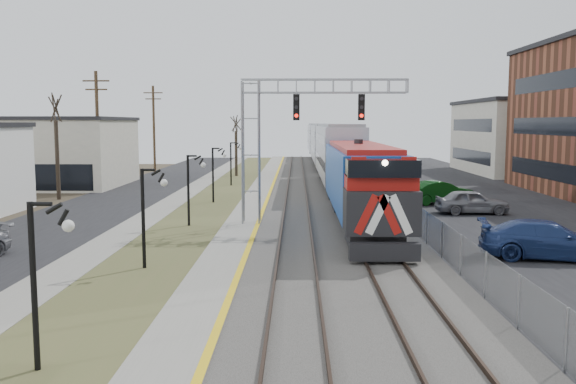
{
  "coord_description": "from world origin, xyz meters",
  "views": [
    {
      "loc": [
        2.02,
        -5.52,
        5.77
      ],
      "look_at": [
        1.62,
        22.32,
        2.6
      ],
      "focal_mm": 38.0,
      "sensor_mm": 36.0,
      "label": 1
    }
  ],
  "objects": [
    {
      "name": "car_lot_e",
      "position": [
        13.12,
        32.83,
        0.77
      ],
      "size": [
        4.52,
        1.83,
        1.54
      ],
      "primitive_type": "imported",
      "rotation": [
        0.0,
        0.0,
        1.57
      ],
      "color": "slate",
      "rests_on": "ground"
    },
    {
      "name": "train",
      "position": [
        5.5,
        62.6,
        2.92
      ],
      "size": [
        3.0,
        85.85,
        5.33
      ],
      "color": "#13449F",
      "rests_on": "ground"
    },
    {
      "name": "lampposts",
      "position": [
        -4.0,
        18.29,
        2.0
      ],
      "size": [
        0.14,
        62.14,
        4.0
      ],
      "color": "black",
      "rests_on": "ground"
    },
    {
      "name": "sidewalk",
      "position": [
        -7.0,
        35.0,
        0.04
      ],
      "size": [
        2.0,
        120.0,
        0.08
      ],
      "primitive_type": "cube",
      "color": "gray",
      "rests_on": "ground"
    },
    {
      "name": "track_far",
      "position": [
        5.5,
        35.0,
        0.28
      ],
      "size": [
        1.58,
        120.0,
        0.15
      ],
      "color": "#2D2119",
      "rests_on": "ballast_bed"
    },
    {
      "name": "ballast_bed",
      "position": [
        4.0,
        35.0,
        0.1
      ],
      "size": [
        8.0,
        120.0,
        0.2
      ],
      "primitive_type": "cube",
      "color": "#595651",
      "rests_on": "ground"
    },
    {
      "name": "platform_edge",
      "position": [
        -0.12,
        35.0,
        0.24
      ],
      "size": [
        0.24,
        120.0,
        0.01
      ],
      "primitive_type": "cube",
      "color": "gold",
      "rests_on": "platform"
    },
    {
      "name": "bare_trees",
      "position": [
        -12.66,
        38.91,
        2.7
      ],
      "size": [
        12.3,
        42.3,
        5.95
      ],
      "color": "#382D23",
      "rests_on": "ground"
    },
    {
      "name": "platform",
      "position": [
        -1.0,
        35.0,
        0.12
      ],
      "size": [
        2.0,
        120.0,
        0.24
      ],
      "primitive_type": "cube",
      "color": "gray",
      "rests_on": "ground"
    },
    {
      "name": "grass_median",
      "position": [
        -4.0,
        35.0,
        0.03
      ],
      "size": [
        4.0,
        120.0,
        0.06
      ],
      "primitive_type": "cube",
      "color": "#4D522C",
      "rests_on": "ground"
    },
    {
      "name": "parking_lot",
      "position": [
        16.0,
        35.0,
        0.02
      ],
      "size": [
        16.0,
        120.0,
        0.04
      ],
      "primitive_type": "cube",
      "color": "black",
      "rests_on": "ground"
    },
    {
      "name": "car_lot_f",
      "position": [
        12.17,
        37.58,
        0.82
      ],
      "size": [
        5.24,
        3.18,
        1.63
      ],
      "primitive_type": "imported",
      "rotation": [
        0.0,
        0.0,
        1.89
      ],
      "color": "#0C3C10",
      "rests_on": "ground"
    },
    {
      "name": "street_west",
      "position": [
        -11.5,
        35.0,
        0.02
      ],
      "size": [
        7.0,
        120.0,
        0.04
      ],
      "primitive_type": "cube",
      "color": "black",
      "rests_on": "ground"
    },
    {
      "name": "signal_gantry",
      "position": [
        1.22,
        27.99,
        5.59
      ],
      "size": [
        9.0,
        1.07,
        8.15
      ],
      "color": "gray",
      "rests_on": "ground"
    },
    {
      "name": "track_near",
      "position": [
        2.0,
        35.0,
        0.28
      ],
      "size": [
        1.58,
        120.0,
        0.15
      ],
      "color": "#2D2119",
      "rests_on": "ballast_bed"
    },
    {
      "name": "fence",
      "position": [
        8.2,
        35.0,
        0.8
      ],
      "size": [
        0.04,
        120.0,
        1.6
      ],
      "primitive_type": "cube",
      "color": "gray",
      "rests_on": "ground"
    },
    {
      "name": "car_lot_d",
      "position": [
        12.64,
        19.96,
        0.81
      ],
      "size": [
        5.92,
        3.27,
        1.62
      ],
      "primitive_type": "imported",
      "rotation": [
        0.0,
        0.0,
        1.39
      ],
      "color": "navy",
      "rests_on": "ground"
    }
  ]
}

